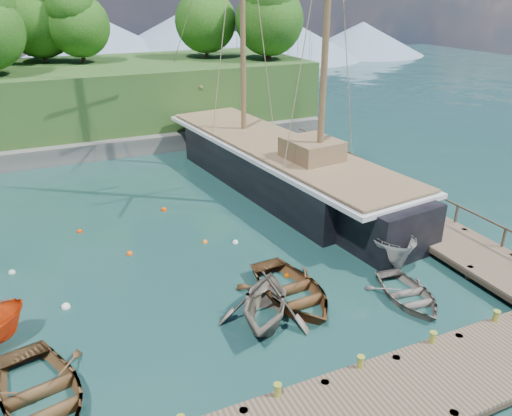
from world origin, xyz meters
The scene contains 22 objects.
ground centered at (0.00, 0.00, 0.00)m, with size 160.00×160.00×0.00m, color #193C36.
dock_near centered at (2.00, -6.50, 0.43)m, with size 20.00×3.20×1.10m.
dock_east centered at (11.50, 7.00, 0.43)m, with size 3.20×24.00×1.10m.
bollard_1 centered at (-1.00, -5.10, 0.00)m, with size 0.26×0.26×0.45m, color olive.
bollard_2 centered at (2.00, -5.10, 0.00)m, with size 0.26×0.26×0.45m, color olive.
bollard_3 centered at (5.00, -5.10, 0.00)m, with size 0.26×0.26×0.45m, color olive.
bollard_4 centered at (8.00, -5.10, 0.00)m, with size 0.26×0.26×0.45m, color olive.
rowboat_0 centered at (-7.56, -1.88, 0.00)m, with size 3.60×5.04×1.04m, color #52391F.
rowboat_1 centered at (0.55, -0.91, 0.00)m, with size 3.57×4.13×2.18m, color #6D6557.
rowboat_2 centered at (2.24, 0.06, 0.00)m, with size 3.59×5.02×1.04m, color #4F3219.
rowboat_3 centered at (6.60, -2.03, 0.00)m, with size 2.71×3.79×0.78m, color #685F57.
cabin_boat_white centered at (7.90, 1.59, 0.00)m, with size 1.88×4.99×1.93m, color #BCBCB6.
schooner centered at (7.47, 11.92, 1.23)m, with size 8.02×29.63×22.11m.
mooring_buoy_0 centered at (-6.42, 3.26, 0.00)m, with size 0.37×0.37×0.37m, color white.
mooring_buoy_1 centered at (-3.16, 6.66, 0.00)m, with size 0.31×0.31×0.31m, color #F5530A.
mooring_buoy_2 centered at (0.58, 6.30, 0.00)m, with size 0.28×0.28×0.28m, color orange.
mooring_buoy_3 centered at (1.98, 5.63, 0.00)m, with size 0.31×0.31×0.31m, color white.
mooring_buoy_4 centered at (-5.10, 10.20, 0.00)m, with size 0.28×0.28×0.28m, color #E53200.
mooring_buoy_5 centered at (-0.29, 11.15, 0.00)m, with size 0.34×0.34×0.34m, color #E54100.
mooring_buoy_6 centered at (-8.40, 7.09, 0.00)m, with size 0.32×0.32×0.32m, color silver.
mooring_buoy_7 centered at (2.88, 1.70, 0.00)m, with size 0.27×0.27×0.27m, color #DC5100.
distant_ridge centered at (4.30, 70.00, 4.35)m, with size 117.00×40.00×10.00m.
Camera 1 is at (-6.31, -15.31, 11.87)m, focal length 35.00 mm.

